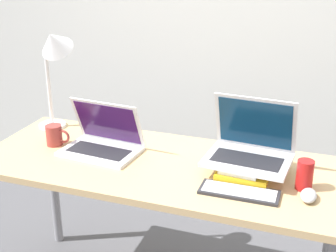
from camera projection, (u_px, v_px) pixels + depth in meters
The scene contains 9 objects.
desk at pixel (160, 180), 2.10m from camera, with size 1.63×0.66×0.76m.
laptop_left at pixel (103, 141), 2.16m from camera, with size 0.37×0.27×0.24m.
book_stack at pixel (244, 170), 1.95m from camera, with size 0.21×0.22×0.06m.
laptop_on_books at pixel (250, 148), 1.95m from camera, with size 0.36×0.29×0.26m.
wireless_keyboard at pixel (239, 192), 1.81m from camera, with size 0.31×0.12×0.01m.
mouse at pixel (309, 195), 1.77m from camera, with size 0.06×0.11×0.03m.
mug at pixel (55, 135), 2.23m from camera, with size 0.12×0.08×0.10m.
soda_can at pixel (305, 175), 1.83m from camera, with size 0.07×0.07×0.12m.
desk_lamp at pixel (53, 53), 2.27m from camera, with size 0.23×0.20×0.55m.
Camera 1 is at (0.65, -1.41, 1.67)m, focal length 50.00 mm.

